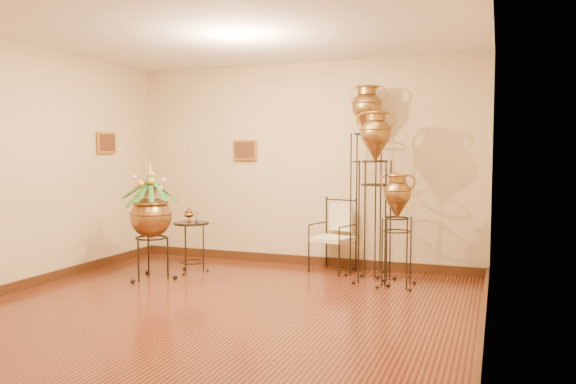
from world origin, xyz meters
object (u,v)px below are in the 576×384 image
(amphora_tall, at_px, (366,178))
(side_table, at_px, (191,246))
(planter_urn, at_px, (151,212))
(amphora_mid, at_px, (375,196))
(armchair, at_px, (333,236))

(amphora_tall, distance_m, side_table, 2.43)
(planter_urn, bearing_deg, amphora_mid, 17.00)
(amphora_mid, bearing_deg, amphora_tall, 117.15)
(armchair, xyz_separation_m, side_table, (-1.72, -0.68, -0.13))
(armchair, bearing_deg, planter_urn, -133.16)
(amphora_mid, distance_m, side_table, 2.48)
(armchair, height_order, side_table, armchair)
(planter_urn, xyz_separation_m, armchair, (1.99, 1.19, -0.36))
(amphora_tall, bearing_deg, planter_urn, -153.83)
(amphora_mid, relative_size, side_table, 2.50)
(amphora_tall, relative_size, amphora_mid, 1.17)
(amphora_tall, height_order, amphora_mid, amphora_tall)
(amphora_mid, height_order, planter_urn, amphora_mid)
(armchair, bearing_deg, amphora_mid, -15.49)
(planter_urn, relative_size, side_table, 1.79)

